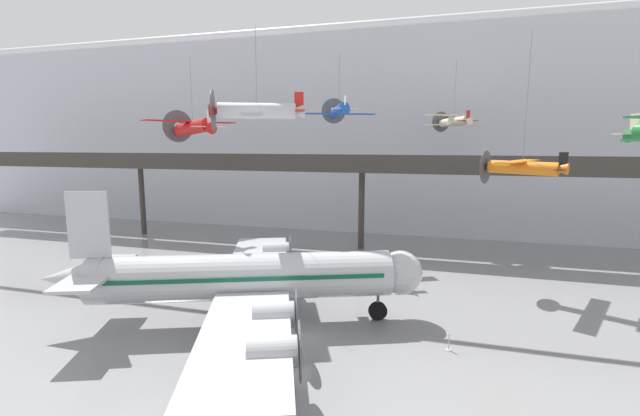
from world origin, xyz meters
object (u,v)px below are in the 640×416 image
Objects in this scene: suspended_plane_cream_biplane at (454,121)px; airliner_silver_main at (242,278)px; stanchion_barrier at (449,345)px; suspended_plane_silver_racer at (257,111)px; suspended_plane_red_highwing at (193,127)px; suspended_plane_blue_trainer at (339,111)px; suspended_plane_orange_highwing at (522,167)px.

airliner_silver_main is at bearing 116.52° from suspended_plane_cream_biplane.
suspended_plane_silver_racer is at bearing 155.99° from stanchion_barrier.
suspended_plane_red_highwing is 8.56× the size of stanchion_barrier.
suspended_plane_silver_racer reaches higher than suspended_plane_cream_biplane.
suspended_plane_cream_biplane is at bearing -151.93° from suspended_plane_silver_racer.
suspended_plane_silver_racer is at bearing 175.58° from suspended_plane_red_highwing.
stanchion_barrier is (15.21, -6.78, -14.54)m from suspended_plane_silver_racer.
suspended_plane_blue_trainer is (2.29, 18.47, 12.27)m from airliner_silver_main.
suspended_plane_silver_racer reaches higher than suspended_plane_red_highwing.
suspended_plane_cream_biplane is at bearing -126.23° from suspended_plane_red_highwing.
suspended_plane_red_highwing is at bearing 20.02° from suspended_plane_orange_highwing.
airliner_silver_main is at bearing 162.23° from suspended_plane_red_highwing.
suspended_plane_red_highwing is 13.67m from suspended_plane_silver_racer.
suspended_plane_red_highwing is 0.76× the size of suspended_plane_orange_highwing.
suspended_plane_blue_trainer is at bearing -134.68° from suspended_plane_red_highwing.
suspended_plane_cream_biplane is 7.12× the size of stanchion_barrier.
suspended_plane_orange_highwing reaches higher than airliner_silver_main.
suspended_plane_blue_trainer is 13.48m from suspended_plane_cream_biplane.
suspended_plane_cream_biplane is (11.48, 7.01, -0.87)m from suspended_plane_blue_trainer.
airliner_silver_main is 22.28m from suspended_plane_red_highwing.
suspended_plane_blue_trainer is at bearing -131.08° from suspended_plane_silver_racer.
suspended_plane_orange_highwing is at bearing 173.58° from suspended_plane_silver_racer.
suspended_plane_cream_biplane is 0.84× the size of suspended_plane_silver_racer.
suspended_plane_cream_biplane reaches higher than suspended_plane_red_highwing.
airliner_silver_main is 3.08× the size of suspended_plane_red_highwing.
suspended_plane_silver_racer is (-1.66, 6.84, 11.50)m from airliner_silver_main.
suspended_plane_orange_highwing is 1.59× the size of suspended_plane_cream_biplane.
suspended_plane_orange_highwing is 21.97m from suspended_plane_silver_racer.
suspended_plane_blue_trainer is 12.31m from suspended_plane_silver_racer.
airliner_silver_main is 31.13m from suspended_plane_cream_biplane.
stanchion_barrier is at bearing 133.67° from suspended_plane_silver_racer.
suspended_plane_silver_racer is (-20.69, -5.89, 4.44)m from suspended_plane_orange_highwing.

